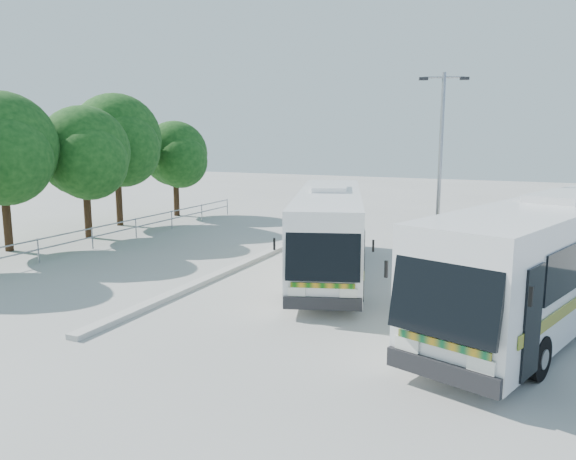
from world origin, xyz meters
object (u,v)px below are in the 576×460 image
at_px(tree_far_c, 85,152).
at_px(lamppost, 440,163).
at_px(tree_far_b, 2,147).
at_px(tree_far_e, 176,154).
at_px(coach_main, 329,229).
at_px(coach_adjacent, 548,259).
at_px(tree_far_d, 117,139).

distance_m(tree_far_c, lamppost, 16.84).
bearing_deg(tree_far_b, tree_far_c, 77.09).
relative_size(tree_far_e, coach_main, 0.54).
relative_size(tree_far_c, lamppost, 0.88).
relative_size(coach_main, lamppost, 1.51).
distance_m(coach_main, coach_adjacent, 7.84).
height_order(coach_adjacent, lamppost, lamppost).
bearing_deg(tree_far_b, coach_adjacent, -2.51).
bearing_deg(tree_far_c, coach_adjacent, -13.23).
height_order(tree_far_e, coach_main, tree_far_e).
bearing_deg(tree_far_e, tree_far_b, -91.83).
bearing_deg(coach_main, coach_adjacent, -39.78).
bearing_deg(coach_main, tree_far_b, 169.59).
height_order(tree_far_c, coach_main, tree_far_c).
distance_m(coach_main, lamppost, 4.87).
bearing_deg(coach_main, tree_far_c, 153.45).
distance_m(tree_far_d, tree_far_e, 4.65).
height_order(tree_far_e, lamppost, lamppost).
bearing_deg(lamppost, coach_main, -164.94).
bearing_deg(lamppost, tree_far_e, 136.58).
relative_size(tree_far_c, coach_adjacent, 0.54).
xyz_separation_m(tree_far_b, tree_far_e, (0.39, 12.10, -0.68)).
height_order(tree_far_b, lamppost, lamppost).
bearing_deg(tree_far_b, coach_main, 7.77).
distance_m(tree_far_d, coach_adjacent, 23.61).
distance_m(tree_far_c, coach_adjacent, 21.31).
height_order(tree_far_b, coach_main, tree_far_b).
bearing_deg(tree_far_e, lamppost, -24.11).
relative_size(tree_far_c, tree_far_e, 1.10).
relative_size(tree_far_b, coach_adjacent, 0.58).
bearing_deg(tree_far_b, tree_far_d, 92.23).
distance_m(tree_far_e, lamppost, 19.00).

